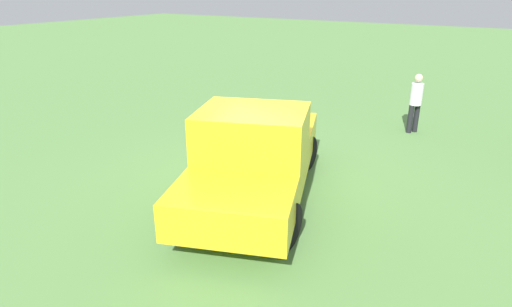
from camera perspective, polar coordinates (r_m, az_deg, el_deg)
name	(u,v)px	position (r m, az deg, el deg)	size (l,w,h in m)	color
ground_plane	(256,187)	(8.62, -0.02, -4.50)	(80.00, 80.00, 0.00)	#5B8C47
pickup_truck	(255,155)	(7.74, -0.19, -0.14)	(5.15, 3.37, 1.80)	black
person_bystander	(416,100)	(12.34, 20.34, 6.61)	(0.45, 0.45, 1.60)	black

